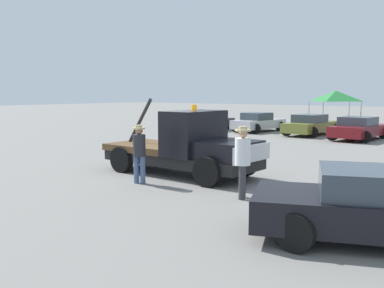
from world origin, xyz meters
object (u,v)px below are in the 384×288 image
Objects in this scene: parked_car_charcoal at (207,121)px; parked_car_olive at (311,125)px; tow_truck at (188,148)px; person_near_truck at (243,156)px; canopy_tent_green at (336,96)px; person_at_hood at (139,149)px; parked_car_silver at (258,122)px; parked_car_maroon at (359,129)px.

parked_car_charcoal and parked_car_olive have the same top height.
parked_car_olive is at bearing 99.15° from tow_truck.
person_near_truck is at bearing -141.20° from parked_car_charcoal.
canopy_tent_green reaches higher than person_near_truck.
canopy_tent_green is at bearing 98.65° from tow_truck.
tow_truck is at bearing 146.11° from person_at_hood.
canopy_tent_green reaches higher than parked_car_silver.
person_near_truck is 17.83m from parked_car_olive.
parked_car_olive is (-1.96, 15.51, -0.27)m from tow_truck.
parked_car_charcoal is 10.27m from canopy_tent_green.
tow_truck is at bearing -83.32° from canopy_tent_green.
parked_car_olive is at bearing 78.22° from parked_car_maroon.
tow_truck is at bearing -53.05° from person_near_truck.
parked_car_silver is at bearing -69.51° from parked_car_charcoal.
parked_car_silver is 0.91× the size of parked_car_olive.
tow_truck is 22.10m from canopy_tent_green.
person_at_hood is 0.40× the size of parked_car_silver.
person_near_truck is 0.38× the size of parked_car_olive.
parked_car_charcoal is (-8.99, 16.28, -0.39)m from person_at_hood.
parked_car_silver is at bearing 175.30° from person_at_hood.
person_at_hood is 16.44m from parked_car_maroon.
tow_truck is 3.02× the size of person_near_truck.
parked_car_silver is at bearing 86.13° from parked_car_maroon.
canopy_tent_green reaches higher than parked_car_olive.
tow_truck reaches higher than parked_car_silver.
parked_car_silver is 3.89m from parked_car_olive.
parked_car_olive is (7.43, 1.08, 0.00)m from parked_car_charcoal.
parked_car_charcoal is at bearing -173.08° from person_at_hood.
parked_car_olive is at bearing 163.16° from person_at_hood.
canopy_tent_green is (-2.17, 23.75, 1.43)m from person_at_hood.
person_near_truck is (3.00, -1.62, 0.18)m from tow_truck.
person_near_truck reaches higher than parked_car_maroon.
canopy_tent_green is at bearing 9.52° from parked_car_olive.
parked_car_charcoal is 1.01× the size of parked_car_silver.
person_at_hood is at bearing -149.96° from parked_car_charcoal.
person_near_truck reaches higher than parked_car_olive.
parked_car_charcoal and parked_car_maroon have the same top height.
parked_car_silver is 7.27m from canopy_tent_green.
parked_car_charcoal is 7.51m from parked_car_olive.
parked_car_charcoal is at bearing 102.35° from parked_car_olive.
person_at_hood is 18.61m from parked_car_charcoal.
parked_car_charcoal is (-9.38, 14.43, -0.27)m from tow_truck.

